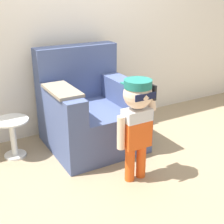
% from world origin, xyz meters
% --- Properties ---
extents(ground_plane, '(10.00, 10.00, 0.00)m').
position_xyz_m(ground_plane, '(0.00, 0.00, 0.00)').
color(ground_plane, '#998466').
extents(wall_back, '(10.00, 0.05, 2.60)m').
position_xyz_m(wall_back, '(0.00, 0.61, 1.30)').
color(wall_back, silver).
rests_on(wall_back, ground_plane).
extents(armchair, '(0.96, 0.95, 1.06)m').
position_xyz_m(armchair, '(-0.19, 0.08, 0.38)').
color(armchair, '#475684').
rests_on(armchair, ground_plane).
extents(person_child, '(0.39, 0.29, 0.95)m').
position_xyz_m(person_child, '(-0.15, -0.77, 0.63)').
color(person_child, '#E05119').
rests_on(person_child, ground_plane).
extents(side_table, '(0.35, 0.35, 0.42)m').
position_xyz_m(side_table, '(-1.01, 0.21, 0.25)').
color(side_table, white).
rests_on(side_table, ground_plane).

